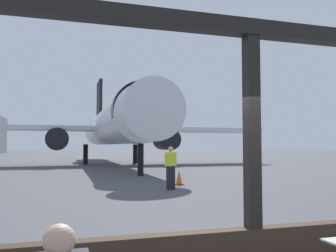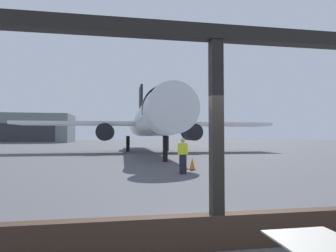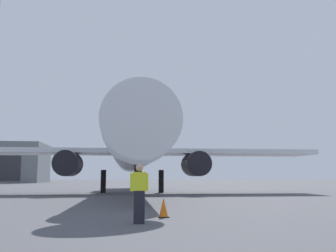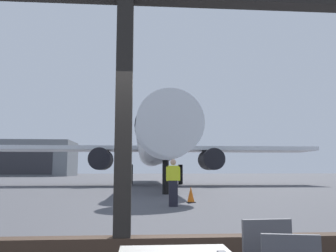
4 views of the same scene
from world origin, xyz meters
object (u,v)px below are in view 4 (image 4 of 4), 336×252
airplane (156,146)px  distant_hangar (27,159)px  ground_crew_worker (173,182)px  traffic_cone (191,195)px

airplane → distant_hangar: 62.33m
airplane → ground_crew_worker: airplane is taller
traffic_cone → ground_crew_worker: bearing=-119.1°
airplane → traffic_cone: airplane is taller
ground_crew_worker → airplane: bearing=89.5°
airplane → ground_crew_worker: bearing=-90.5°
airplane → distant_hangar: size_ratio=1.49×
ground_crew_worker → traffic_cone: 1.90m
ground_crew_worker → distant_hangar: 79.77m
traffic_cone → distant_hangar: bearing=112.3°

